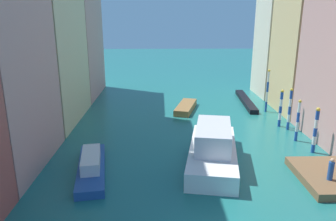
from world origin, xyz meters
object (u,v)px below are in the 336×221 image
at_px(waterfront_dock, 328,177).
at_px(mooring_pole_3, 281,108).
at_px(mooring_pole_0, 315,130).
at_px(motorboat_1, 186,107).
at_px(mooring_pole_1, 298,120).
at_px(motorboat_0, 91,165).
at_px(gondola_black, 246,101).
at_px(person_on_dock, 331,170).
at_px(mooring_pole_2, 290,109).
at_px(vaporetto_white, 213,148).
at_px(mooring_pole_4, 267,91).

distance_m(waterfront_dock, mooring_pole_3, 11.70).
relative_size(mooring_pole_0, motorboat_1, 0.62).
height_order(mooring_pole_1, motorboat_0, mooring_pole_1).
xyz_separation_m(waterfront_dock, mooring_pole_0, (1.12, 4.81, 1.75)).
bearing_deg(gondola_black, person_on_dock, -90.10).
distance_m(mooring_pole_2, motorboat_1, 12.38).
xyz_separation_m(vaporetto_white, motorboat_1, (-0.95, 14.79, -0.83)).
distance_m(person_on_dock, motorboat_0, 16.66).
relative_size(person_on_dock, mooring_pole_0, 0.39).
height_order(mooring_pole_2, mooring_pole_4, mooring_pole_4).
bearing_deg(mooring_pole_4, person_on_dock, -94.46).
bearing_deg(mooring_pole_0, gondola_black, 95.29).
distance_m(mooring_pole_2, gondola_black, 10.86).
relative_size(vaporetto_white, gondola_black, 0.96).
height_order(person_on_dock, motorboat_0, person_on_dock).
bearing_deg(motorboat_0, mooring_pole_3, 29.51).
xyz_separation_m(person_on_dock, motorboat_0, (-16.44, 2.57, -0.73)).
bearing_deg(gondola_black, vaporetto_white, -112.01).
distance_m(mooring_pole_1, mooring_pole_3, 4.07).
distance_m(mooring_pole_1, motorboat_1, 14.10).
xyz_separation_m(waterfront_dock, mooring_pole_1, (0.75, 7.49, 1.72)).
relative_size(mooring_pole_1, vaporetto_white, 0.38).
bearing_deg(person_on_dock, mooring_pole_0, 74.88).
bearing_deg(mooring_pole_1, mooring_pole_3, 91.46).
xyz_separation_m(mooring_pole_2, motorboat_0, (-18.05, -8.92, -1.65)).
height_order(waterfront_dock, motorboat_1, motorboat_1).
relative_size(person_on_dock, vaporetto_white, 0.15).
relative_size(mooring_pole_4, motorboat_1, 0.80).
relative_size(vaporetto_white, motorboat_1, 1.63).
relative_size(person_on_dock, motorboat_1, 0.24).
height_order(waterfront_dock, motorboat_0, motorboat_0).
height_order(vaporetto_white, gondola_black, vaporetto_white).
relative_size(mooring_pole_4, motorboat_0, 0.64).
relative_size(mooring_pole_0, mooring_pole_1, 1.01).
distance_m(mooring_pole_1, mooring_pole_2, 3.11).
distance_m(waterfront_dock, motorboat_0, 16.96).
relative_size(mooring_pole_1, motorboat_1, 0.62).
bearing_deg(gondola_black, waterfront_dock, -88.92).
xyz_separation_m(mooring_pole_3, vaporetto_white, (-8.33, -8.47, -0.82)).
height_order(mooring_pole_4, vaporetto_white, mooring_pole_4).
relative_size(mooring_pole_1, gondola_black, 0.36).
xyz_separation_m(mooring_pole_4, gondola_black, (-1.36, 4.12, -2.33)).
bearing_deg(mooring_pole_0, mooring_pole_3, 94.01).
height_order(waterfront_dock, vaporetto_white, vaporetto_white).
bearing_deg(person_on_dock, vaporetto_white, 151.03).
bearing_deg(mooring_pole_3, mooring_pole_4, 86.61).
height_order(person_on_dock, mooring_pole_2, mooring_pole_2).
xyz_separation_m(mooring_pole_3, gondola_black, (-1.04, 9.57, -1.74)).
relative_size(mooring_pole_1, mooring_pole_2, 0.91).
xyz_separation_m(mooring_pole_2, vaporetto_white, (-8.86, -7.48, -1.00)).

